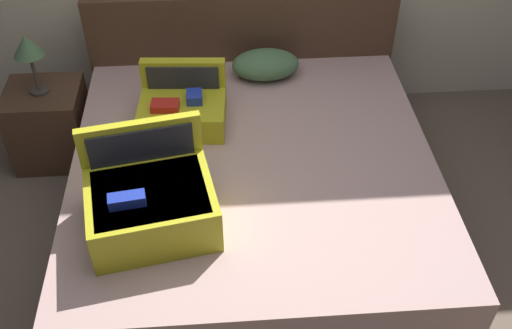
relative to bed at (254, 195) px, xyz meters
name	(u,v)px	position (x,y,z in m)	size (l,w,h in m)	color
ground_plane	(260,283)	(0.00, -0.40, -0.24)	(12.00, 12.00, 0.00)	#6B5B4C
bed	(254,195)	(0.00, 0.00, 0.00)	(1.85, 1.89, 0.49)	#BC9993
headboard	(243,62)	(0.00, 0.99, 0.21)	(1.89, 0.08, 0.91)	#4C3323
hard_case_large	(151,202)	(-0.48, -0.40, 0.38)	(0.62, 0.56, 0.43)	gold
hard_case_medium	(183,108)	(-0.36, 0.34, 0.34)	(0.48, 0.40, 0.31)	gold
pillow_near_headboard	(265,65)	(0.12, 0.76, 0.33)	(0.40, 0.26, 0.17)	#4C724C
nightstand	(50,125)	(-1.21, 0.70, 0.00)	(0.44, 0.40, 0.49)	#4C3323
table_lamp	(27,48)	(-1.21, 0.70, 0.54)	(0.17, 0.17, 0.37)	#3F3833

